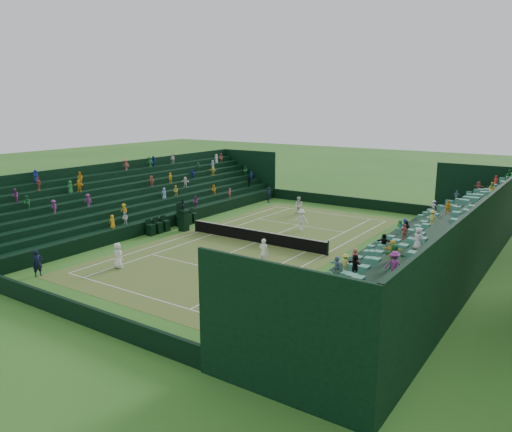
% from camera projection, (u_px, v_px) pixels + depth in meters
% --- Properties ---
extents(ground, '(160.00, 160.00, 0.00)m').
position_uv_depth(ground, '(256.00, 243.00, 36.37)').
color(ground, '#2B6720').
rests_on(ground, ground).
extents(court_surface, '(12.97, 26.77, 0.01)m').
position_uv_depth(court_surface, '(256.00, 243.00, 36.36)').
color(court_surface, '#427D29').
rests_on(court_surface, ground).
extents(perimeter_wall_north, '(17.17, 0.20, 1.00)m').
position_uv_depth(perimeter_wall_north, '(346.00, 202.00, 49.08)').
color(perimeter_wall_north, black).
rests_on(perimeter_wall_north, ground).
extents(perimeter_wall_south, '(17.17, 0.20, 1.00)m').
position_uv_depth(perimeter_wall_south, '(67.00, 308.00, 23.43)').
color(perimeter_wall_south, black).
rests_on(perimeter_wall_south, ground).
extents(perimeter_wall_east, '(0.20, 31.77, 1.00)m').
position_uv_depth(perimeter_wall_east, '(367.00, 256.00, 31.61)').
color(perimeter_wall_east, black).
rests_on(perimeter_wall_east, ground).
extents(perimeter_wall_west, '(0.20, 31.77, 1.00)m').
position_uv_depth(perimeter_wall_west, '(171.00, 221.00, 40.90)').
color(perimeter_wall_west, black).
rests_on(perimeter_wall_west, ground).
extents(north_grandstand, '(6.60, 32.00, 4.90)m').
position_uv_depth(north_grandstand, '(435.00, 250.00, 29.09)').
color(north_grandstand, black).
rests_on(north_grandstand, ground).
extents(south_grandstand, '(6.60, 32.00, 4.90)m').
position_uv_depth(south_grandstand, '(135.00, 203.00, 42.96)').
color(south_grandstand, black).
rests_on(south_grandstand, ground).
extents(tennis_net, '(11.67, 0.10, 1.06)m').
position_uv_depth(tennis_net, '(256.00, 236.00, 36.25)').
color(tennis_net, black).
rests_on(tennis_net, ground).
extents(umpire_chair, '(0.81, 0.81, 2.53)m').
position_uv_depth(umpire_chair, '(183.00, 218.00, 39.56)').
color(umpire_chair, black).
rests_on(umpire_chair, ground).
extents(courtside_chairs, '(0.57, 5.54, 1.24)m').
position_uv_depth(courtside_chairs, '(173.00, 223.00, 40.34)').
color(courtside_chairs, black).
rests_on(courtside_chairs, ground).
extents(player_near_west, '(0.85, 0.62, 1.61)m').
position_uv_depth(player_near_west, '(118.00, 256.00, 30.57)').
color(player_near_west, white).
rests_on(player_near_west, ground).
extents(player_near_east, '(0.69, 0.51, 1.73)m').
position_uv_depth(player_near_east, '(264.00, 252.00, 31.12)').
color(player_near_east, white).
rests_on(player_near_east, ground).
extents(player_far_west, '(0.85, 0.69, 1.63)m').
position_uv_depth(player_far_west, '(299.00, 206.00, 45.48)').
color(player_far_west, silver).
rests_on(player_far_west, ground).
extents(player_far_east, '(1.25, 0.90, 1.74)m').
position_uv_depth(player_far_east, '(301.00, 220.00, 39.71)').
color(player_far_east, white).
rests_on(player_far_east, ground).
extents(line_judge_north, '(0.51, 0.65, 1.59)m').
position_uv_depth(line_judge_north, '(269.00, 195.00, 51.03)').
color(line_judge_north, black).
rests_on(line_judge_north, ground).
extents(line_judge_south, '(0.51, 0.65, 1.58)m').
position_uv_depth(line_judge_south, '(37.00, 263.00, 29.17)').
color(line_judge_south, black).
rests_on(line_judge_south, ground).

